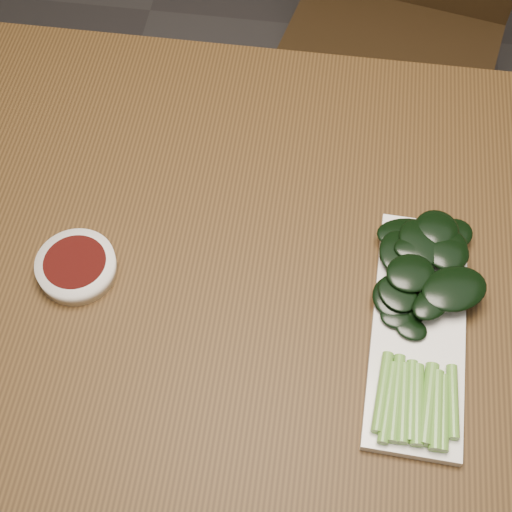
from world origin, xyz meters
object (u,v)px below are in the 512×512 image
object	(u,v)px
sauce_bowl	(77,267)
serving_plate	(418,329)
gai_lan	(424,291)
table	(273,287)
chair_far	(396,23)

from	to	relation	value
sauce_bowl	serving_plate	size ratio (longest dim) A/B	0.31
sauce_bowl	gai_lan	bearing A→B (deg)	2.29
sauce_bowl	table	bearing A→B (deg)	11.42
chair_far	serving_plate	bearing A→B (deg)	-77.30
table	chair_far	xyz separation A→B (m)	(0.18, 0.80, -0.19)
gai_lan	chair_far	bearing A→B (deg)	91.17
serving_plate	gai_lan	size ratio (longest dim) A/B	0.99
sauce_bowl	gai_lan	world-z (taller)	gai_lan
chair_far	sauce_bowl	bearing A→B (deg)	-105.06
gai_lan	table	bearing A→B (deg)	170.24
chair_far	gai_lan	xyz separation A→B (m)	(0.02, -0.83, 0.29)
serving_plate	table	bearing A→B (deg)	158.01
serving_plate	gai_lan	bearing A→B (deg)	86.18
sauce_bowl	serving_plate	xyz separation A→B (m)	(0.44, -0.03, -0.01)
table	serving_plate	world-z (taller)	serving_plate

